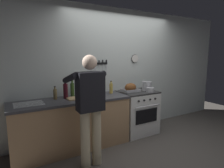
{
  "coord_description": "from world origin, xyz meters",
  "views": [
    {
      "loc": [
        -2.16,
        -2.11,
        1.67
      ],
      "look_at": [
        -0.47,
        0.85,
        1.13
      ],
      "focal_mm": 30.18,
      "sensor_mm": 36.0,
      "label": 1
    }
  ],
  "objects": [
    {
      "name": "bottle_dish_soap",
      "position": [
        -0.78,
        1.17,
        1.0
      ],
      "size": [
        0.08,
        0.08,
        0.24
      ],
      "color": "#338CCC",
      "rests_on": "counter_block"
    },
    {
      "name": "saucepan",
      "position": [
        0.4,
        0.8,
        0.94
      ],
      "size": [
        0.17,
        0.17,
        0.09
      ],
      "color": "#B7B7BC",
      "rests_on": "stove"
    },
    {
      "name": "bottle_vinegar",
      "position": [
        -1.45,
        1.12,
        0.99
      ],
      "size": [
        0.06,
        0.06,
        0.23
      ],
      "color": "#997F4C",
      "rests_on": "counter_block"
    },
    {
      "name": "bottle_cooking_oil",
      "position": [
        -0.36,
        1.08,
        1.0
      ],
      "size": [
        0.07,
        0.07,
        0.25
      ],
      "color": "gold",
      "rests_on": "counter_block"
    },
    {
      "name": "person_cook",
      "position": [
        -1.13,
        0.36,
        0.95
      ],
      "size": [
        0.51,
        0.63,
        1.66
      ],
      "rotation": [
        0.0,
        0.0,
        1.71
      ],
      "color": "#C6B793",
      "rests_on": "ground"
    },
    {
      "name": "cutting_board",
      "position": [
        -1.1,
        0.97,
        0.91
      ],
      "size": [
        0.36,
        0.24,
        0.02
      ],
      "primitive_type": "cube",
      "color": "tan",
      "rests_on": "counter_block"
    },
    {
      "name": "roasting_pan",
      "position": [
        0.04,
        1.0,
        0.98
      ],
      "size": [
        0.35,
        0.26,
        0.18
      ],
      "color": "#B7B7BC",
      "rests_on": "stove"
    },
    {
      "name": "stove",
      "position": [
        0.22,
        0.99,
        0.45
      ],
      "size": [
        0.76,
        0.67,
        0.9
      ],
      "color": "white",
      "rests_on": "ground"
    },
    {
      "name": "counter_block",
      "position": [
        -1.21,
        0.99,
        0.46
      ],
      "size": [
        2.03,
        0.65,
        0.9
      ],
      "color": "tan",
      "rests_on": "ground"
    },
    {
      "name": "stock_pot",
      "position": [
        0.47,
        0.99,
        0.99
      ],
      "size": [
        0.2,
        0.2,
        0.19
      ],
      "color": "#B7B7BC",
      "rests_on": "stove"
    },
    {
      "name": "bottle_wine_red",
      "position": [
        -1.27,
        1.09,
        1.04
      ],
      "size": [
        0.08,
        0.08,
        0.33
      ],
      "color": "#47141E",
      "rests_on": "counter_block"
    },
    {
      "name": "bottle_olive_oil",
      "position": [
        -1.12,
        1.19,
        1.03
      ],
      "size": [
        0.07,
        0.07,
        0.31
      ],
      "color": "#385623",
      "rests_on": "counter_block"
    },
    {
      "name": "ground_plane",
      "position": [
        0.0,
        0.0,
        0.0
      ],
      "size": [
        8.0,
        8.0,
        0.0
      ],
      "primitive_type": "plane",
      "color": "#4C4742"
    },
    {
      "name": "wall_back",
      "position": [
        0.0,
        1.35,
        1.3
      ],
      "size": [
        6.0,
        0.13,
        2.6
      ],
      "color": "silver",
      "rests_on": "ground"
    },
    {
      "name": "bottle_hot_sauce",
      "position": [
        -0.51,
        1.18,
        0.98
      ],
      "size": [
        0.05,
        0.05,
        0.21
      ],
      "color": "red",
      "rests_on": "counter_block"
    }
  ]
}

